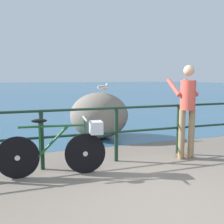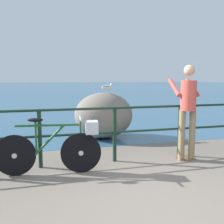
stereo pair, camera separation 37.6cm
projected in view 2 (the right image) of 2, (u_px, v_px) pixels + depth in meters
The scene contains 7 objects.
ground_plane at pixel (58, 97), 22.18m from camera, with size 120.00×120.00×0.10m, color #6B6056.
sea_surface at pixel (49, 86), 48.87m from camera, with size 120.00×90.00×0.01m, color #2D5675.
promenade_railing at pixel (115, 128), 4.75m from camera, with size 8.06×0.07×1.02m.
bicycle at pixel (58, 146), 4.15m from camera, with size 1.69×0.48×0.92m.
person_at_railing at pixel (187, 108), 4.78m from camera, with size 0.50×0.66×1.78m.
breakwater_boulder_main at pixel (104, 115), 6.66m from camera, with size 1.50×1.34×1.18m.
seagull at pixel (107, 87), 6.51m from camera, with size 0.34×0.12×0.23m.
Camera 2 is at (-1.26, -2.61, 1.54)m, focal length 41.46 mm.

